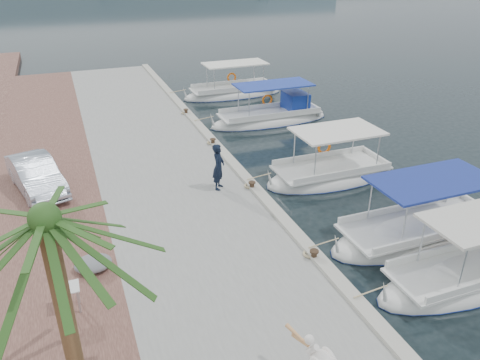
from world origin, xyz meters
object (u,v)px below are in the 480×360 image
at_px(fishing_caique_b, 419,235).
at_px(fishing_caique_d, 271,119).
at_px(fisherman, 218,167).
at_px(date_palm, 45,220).
at_px(parked_car, 36,175).
at_px(fishing_caique_a, 474,277).
at_px(fishing_caique_e, 233,94).
at_px(fishing_caique_c, 330,176).

bearing_deg(fishing_caique_b, fishing_caique_d, 88.86).
bearing_deg(fisherman, fishing_caique_d, -3.74).
xyz_separation_m(date_palm, parked_car, (-0.91, 10.58, -3.73)).
distance_m(fishing_caique_a, fishing_caique_e, 21.39).
distance_m(fishing_caique_e, date_palm, 25.20).
distance_m(fishing_caique_a, fishing_caique_c, 7.71).
distance_m(fishing_caique_b, fishing_caique_c, 5.21).
height_order(fishing_caique_b, date_palm, date_palm).
height_order(fishing_caique_a, parked_car, fishing_caique_a).
height_order(fishing_caique_e, date_palm, date_palm).
relative_size(fishing_caique_a, parked_car, 1.70).
bearing_deg(fishing_caique_b, date_palm, -164.92).
bearing_deg(fishing_caique_b, fishing_caique_e, 89.90).
height_order(fishing_caique_a, fishing_caique_c, same).
height_order(fishing_caique_d, parked_car, fishing_caique_d).
bearing_deg(fishing_caique_d, parked_car, -156.35).
bearing_deg(fishing_caique_e, parked_car, -137.26).
bearing_deg(fishing_caique_c, fishing_caique_a, -87.00).
bearing_deg(fishing_caique_a, fishing_caique_e, 89.79).
bearing_deg(fishing_caique_d, fishing_caique_c, -95.17).
bearing_deg(fishing_caique_d, fishing_caique_a, -91.12).
bearing_deg(fishing_caique_b, parked_car, 148.55).
bearing_deg(fishing_caique_d, fisherman, -126.68).
bearing_deg(parked_car, fishing_caique_a, -54.87).
relative_size(fishing_caique_e, parked_car, 1.74).
distance_m(fishing_caique_d, date_palm, 20.39).
distance_m(fishing_caique_d, fishing_caique_e, 5.89).
height_order(fishing_caique_b, fishing_caique_d, same).
xyz_separation_m(fishing_caique_b, parked_car, (-12.28, 7.51, 1.04)).
bearing_deg(fishing_caique_d, date_palm, -125.91).
height_order(fishing_caique_d, date_palm, date_palm).
xyz_separation_m(fisherman, parked_car, (-6.69, 2.37, -0.27)).
height_order(fishing_caique_d, fishing_caique_e, same).
bearing_deg(fishing_caique_e, fishing_caique_d, -87.82).
xyz_separation_m(fishing_caique_b, fishing_caique_c, (-0.45, 5.19, 0.00)).
bearing_deg(date_palm, fishing_caique_e, 62.54).
relative_size(fishing_caique_c, fisherman, 3.23).
xyz_separation_m(fishing_caique_a, fishing_caique_d, (0.30, 15.51, 0.06)).
relative_size(fisherman, parked_car, 0.46).
relative_size(fishing_caique_b, parked_car, 1.73).
xyz_separation_m(fishing_caique_d, date_palm, (-11.63, -16.07, 4.70)).
bearing_deg(fishing_caique_a, fishing_caique_c, 93.00).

